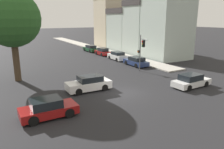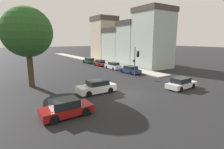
{
  "view_description": "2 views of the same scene",
  "coord_description": "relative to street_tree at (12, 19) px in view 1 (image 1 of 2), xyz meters",
  "views": [
    {
      "loc": [
        -10.87,
        -17.29,
        7.11
      ],
      "look_at": [
        0.48,
        3.03,
        1.11
      ],
      "focal_mm": 35.0,
      "sensor_mm": 36.0,
      "label": 1
    },
    {
      "loc": [
        -11.93,
        -15.16,
        6.11
      ],
      "look_at": [
        0.55,
        3.83,
        1.6
      ],
      "focal_mm": 28.0,
      "sensor_mm": 36.0,
      "label": 2
    }
  ],
  "objects": [
    {
      "name": "parked_car_1",
      "position": [
        16.93,
        5.76,
        -6.34
      ],
      "size": [
        1.94,
        4.39,
        1.46
      ],
      "rotation": [
        0.0,
        0.0,
        1.55
      ],
      "color": "silver",
      "rests_on": "ground_plane"
    },
    {
      "name": "traffic_signal",
      "position": [
        15.19,
        -3.49,
        -3.79
      ],
      "size": [
        0.49,
        2.01,
        4.95
      ],
      "rotation": [
        0.0,
        0.0,
        2.99
      ],
      "color": "#515456",
      "rests_on": "ground_plane"
    },
    {
      "name": "crossing_car_0",
      "position": [
        0.74,
        -11.6,
        -6.35
      ],
      "size": [
        4.15,
        2.07,
        1.44
      ],
      "rotation": [
        0.0,
        0.0,
        0.02
      ],
      "color": "maroon",
      "rests_on": "ground_plane"
    },
    {
      "name": "parked_car_3",
      "position": [
        16.81,
        17.1,
        -6.35
      ],
      "size": [
        1.97,
        4.69,
        1.42
      ],
      "rotation": [
        0.0,
        0.0,
        1.6
      ],
      "color": "#194728",
      "rests_on": "ground_plane"
    },
    {
      "name": "rowhouse_backdrop",
      "position": [
        25.16,
        12.28,
        -1.17
      ],
      "size": [
        7.53,
        27.03,
        13.1
      ],
      "color": "#ADBCB2",
      "rests_on": "ground_plane"
    },
    {
      "name": "crossing_car_1",
      "position": [
        5.84,
        -7.36,
        -6.31
      ],
      "size": [
        4.48,
        2.05,
        1.52
      ],
      "rotation": [
        0.0,
        0.0,
        3.13
      ],
      "color": "silver",
      "rests_on": "ground_plane"
    },
    {
      "name": "crossing_car_2",
      "position": [
        15.81,
        -11.59,
        -6.37
      ],
      "size": [
        4.47,
        2.03,
        1.4
      ],
      "rotation": [
        0.0,
        0.0,
        0.05
      ],
      "color": "silver",
      "rests_on": "ground_plane"
    },
    {
      "name": "sidewalk_strip",
      "position": [
        19.82,
        24.26,
        -6.94
      ],
      "size": [
        3.24,
        60.0,
        0.17
      ],
      "color": "#ADA89E",
      "rests_on": "ground_plane"
    },
    {
      "name": "parked_car_0",
      "position": [
        16.97,
        0.14,
        -6.37
      ],
      "size": [
        2.0,
        4.42,
        1.38
      ],
      "rotation": [
        0.0,
        0.0,
        1.57
      ],
      "color": "navy",
      "rests_on": "ground_plane"
    },
    {
      "name": "parked_car_2",
      "position": [
        16.96,
        11.53,
        -6.34
      ],
      "size": [
        1.84,
        3.9,
        1.46
      ],
      "rotation": [
        0.0,
        0.0,
        1.57
      ],
      "color": "maroon",
      "rests_on": "ground_plane"
    },
    {
      "name": "street_tree",
      "position": [
        0.0,
        0.0,
        0.0
      ],
      "size": [
        6.29,
        6.29,
        10.22
      ],
      "color": "#423323",
      "rests_on": "ground_plane"
    },
    {
      "name": "ground_plane",
      "position": [
        8.46,
        -9.65,
        -7.03
      ],
      "size": [
        300.0,
        300.0,
        0.0
      ],
      "primitive_type": "plane",
      "color": "black"
    }
  ]
}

